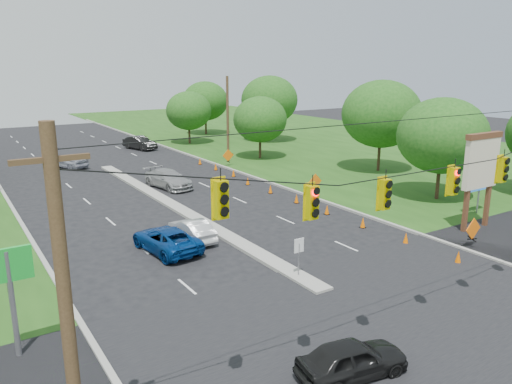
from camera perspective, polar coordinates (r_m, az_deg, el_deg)
ground at (r=20.88m, az=15.25°, el=-15.17°), size 160.00×160.00×0.00m
grass_right at (r=55.18m, az=21.05°, el=2.80°), size 40.00×160.00×0.06m
cross_street at (r=20.88m, az=15.25°, el=-15.17°), size 160.00×14.00×0.02m
curb_left at (r=43.24m, az=-26.62°, el=-0.75°), size 0.25×110.00×0.16m
curb_right at (r=49.30m, az=-2.75°, el=2.47°), size 0.25×110.00×0.16m
median at (r=37.09m, az=-9.34°, el=-1.69°), size 1.00×34.00×0.18m
median_sign at (r=24.23m, az=4.93°, el=-6.63°), size 0.55×0.06×2.05m
signal_span at (r=18.33m, az=18.46°, el=-2.69°), size 25.60×0.32×9.00m
utility_pole_far_right at (r=54.08m, az=-3.25°, el=8.34°), size 0.28×0.28×9.00m
pylon_sign at (r=34.05m, az=24.34°, el=2.71°), size 5.90×2.30×6.12m
cone_0 at (r=28.37m, az=22.11°, el=-6.89°), size 0.32×0.32×0.70m
cone_1 at (r=30.35m, az=16.75°, el=-5.06°), size 0.32×0.32×0.70m
cone_2 at (r=32.59m, az=12.12°, el=-3.43°), size 0.32×0.32×0.70m
cone_3 at (r=35.03m, az=8.11°, el=-2.00°), size 0.32×0.32×0.70m
cone_4 at (r=37.65m, az=4.66°, el=-0.75°), size 0.32×0.32×0.70m
cone_5 at (r=40.39m, az=1.66°, el=0.34°), size 0.32×0.32×0.70m
cone_6 at (r=43.25m, az=-0.95°, el=1.28°), size 0.32×0.32×0.70m
cone_7 at (r=46.48m, az=-2.59°, el=2.19°), size 0.32×0.32×0.70m
cone_8 at (r=49.48m, az=-4.63°, el=2.90°), size 0.32×0.32×0.70m
cone_9 at (r=52.55m, az=-6.43°, el=3.52°), size 0.32×0.32×0.70m
work_sign_0 at (r=30.70m, az=23.56°, el=-3.98°), size 1.27×0.58×1.37m
work_sign_1 at (r=39.79m, az=6.78°, el=1.12°), size 1.27×0.58×1.37m
work_sign_2 at (r=51.14m, az=-3.20°, el=4.14°), size 1.27×0.58×1.37m
tree_7 at (r=40.17m, az=20.51°, el=6.05°), size 6.72×6.72×7.84m
tree_8 at (r=49.56m, az=14.15°, el=8.65°), size 7.56×7.56×8.82m
tree_9 at (r=55.06m, az=0.48°, el=8.30°), size 5.88×5.88×6.86m
tree_10 at (r=67.66m, az=1.55°, el=10.47°), size 7.56×7.56×8.82m
tree_11 at (r=75.15m, az=-5.82°, el=10.31°), size 6.72×6.72×7.84m
tree_12 at (r=66.30m, az=-7.71°, el=9.19°), size 5.88×5.88×6.86m
black_sedan at (r=17.70m, az=10.93°, el=-18.22°), size 4.05×2.14×1.31m
white_sedan at (r=29.78m, az=-7.34°, el=-4.32°), size 1.48×3.97×1.30m
blue_pickup at (r=28.31m, az=-10.22°, el=-5.34°), size 2.84×5.18×1.38m
silver_car_far at (r=42.82m, az=-10.00°, el=1.50°), size 3.00×5.56×1.53m
silver_car_oncoming at (r=53.80m, az=-20.56°, el=3.39°), size 3.35×4.75×1.50m
dark_car_receding at (r=63.29m, az=-13.15°, el=5.49°), size 3.10×5.18×1.61m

